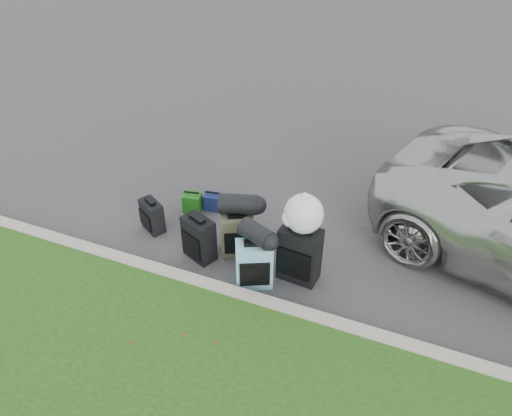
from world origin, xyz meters
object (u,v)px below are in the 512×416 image
at_px(suitcase_large_black_right, 299,254).
at_px(tote_navy, 212,201).
at_px(suitcase_olive, 237,234).
at_px(suitcase_small_black, 152,216).
at_px(suitcase_large_black_left, 199,238).
at_px(suitcase_teal, 254,264).
at_px(tote_green, 192,203).

relative_size(suitcase_large_black_right, tote_navy, 3.01).
relative_size(suitcase_olive, suitcase_large_black_right, 0.78).
distance_m(suitcase_small_black, suitcase_large_black_left, 0.96).
height_order(suitcase_teal, suitcase_large_black_right, suitcase_large_black_right).
xyz_separation_m(suitcase_olive, tote_green, (-1.03, 0.61, -0.15)).
xyz_separation_m(suitcase_large_black_right, tote_navy, (-1.72, 0.94, -0.26)).
height_order(suitcase_large_black_left, tote_green, suitcase_large_black_left).
xyz_separation_m(suitcase_teal, suitcase_large_black_right, (0.49, 0.33, 0.06)).
relative_size(suitcase_large_black_left, tote_navy, 2.44).
height_order(suitcase_small_black, tote_navy, suitcase_small_black).
height_order(suitcase_large_black_left, suitcase_teal, suitcase_teal).
bearing_deg(tote_green, suitcase_teal, -48.26).
relative_size(suitcase_teal, tote_green, 2.18).
xyz_separation_m(suitcase_small_black, suitcase_olive, (1.35, 0.01, 0.07)).
bearing_deg(suitcase_olive, suitcase_large_black_right, -35.65).
distance_m(tote_green, tote_navy, 0.31).
xyz_separation_m(tote_green, tote_navy, (0.25, 0.17, -0.02)).
height_order(suitcase_large_black_right, tote_green, suitcase_large_black_right).
bearing_deg(suitcase_large_black_right, suitcase_teal, -140.95).
relative_size(suitcase_small_black, tote_navy, 1.84).
height_order(suitcase_large_black_left, tote_navy, suitcase_large_black_left).
bearing_deg(suitcase_olive, suitcase_large_black_left, -173.05).
distance_m(suitcase_large_black_left, tote_navy, 1.13).
bearing_deg(suitcase_teal, suitcase_olive, 107.18).
relative_size(suitcase_olive, suitcase_teal, 0.92).
bearing_deg(suitcase_teal, suitcase_small_black, 139.70).
height_order(suitcase_large_black_left, suitcase_large_black_right, suitcase_large_black_right).
distance_m(suitcase_teal, tote_navy, 1.78).
bearing_deg(tote_green, suitcase_large_black_right, -32.93).
distance_m(suitcase_large_black_left, suitcase_olive, 0.52).
bearing_deg(suitcase_large_black_right, suitcase_olive, 175.23).
relative_size(suitcase_small_black, suitcase_teal, 0.72).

